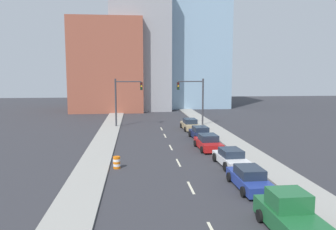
{
  "coord_description": "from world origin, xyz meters",
  "views": [
    {
      "loc": [
        -3.58,
        -6.34,
        7.35
      ],
      "look_at": [
        0.63,
        34.76,
        2.2
      ],
      "focal_mm": 35.0,
      "sensor_mm": 36.0,
      "label": 1
    }
  ],
  "objects_px": {
    "traffic_barrel": "(117,162)",
    "sedan_navy": "(200,133)",
    "sedan_tan": "(190,125)",
    "pickup_truck_green": "(294,220)",
    "sedan_blue": "(249,179)",
    "traffic_signal_right": "(196,96)",
    "sedan_red": "(208,143)",
    "sedan_white": "(231,158)",
    "traffic_signal_left": "(123,96)"
  },
  "relations": [
    {
      "from": "sedan_white",
      "to": "sedan_navy",
      "type": "distance_m",
      "value": 11.18
    },
    {
      "from": "sedan_blue",
      "to": "sedan_navy",
      "type": "height_order",
      "value": "sedan_navy"
    },
    {
      "from": "pickup_truck_green",
      "to": "sedan_tan",
      "type": "distance_m",
      "value": 29.2
    },
    {
      "from": "traffic_signal_right",
      "to": "sedan_navy",
      "type": "relative_size",
      "value": 1.47
    },
    {
      "from": "pickup_truck_green",
      "to": "sedan_tan",
      "type": "bearing_deg",
      "value": 89.13
    },
    {
      "from": "traffic_signal_right",
      "to": "traffic_barrel",
      "type": "distance_m",
      "value": 23.28
    },
    {
      "from": "traffic_signal_right",
      "to": "sedan_red",
      "type": "xyz_separation_m",
      "value": [
        -1.55,
        -14.88,
        -3.63
      ]
    },
    {
      "from": "sedan_red",
      "to": "sedan_tan",
      "type": "relative_size",
      "value": 0.95
    },
    {
      "from": "pickup_truck_green",
      "to": "sedan_blue",
      "type": "height_order",
      "value": "pickup_truck_green"
    },
    {
      "from": "sedan_tan",
      "to": "traffic_signal_right",
      "type": "bearing_deg",
      "value": 64.61
    },
    {
      "from": "traffic_signal_right",
      "to": "traffic_signal_left",
      "type": "bearing_deg",
      "value": 180.0
    },
    {
      "from": "sedan_white",
      "to": "pickup_truck_green",
      "type": "bearing_deg",
      "value": -95.47
    },
    {
      "from": "traffic_signal_left",
      "to": "sedan_blue",
      "type": "relative_size",
      "value": 1.45
    },
    {
      "from": "sedan_red",
      "to": "sedan_tan",
      "type": "height_order",
      "value": "sedan_red"
    },
    {
      "from": "traffic_barrel",
      "to": "sedan_tan",
      "type": "height_order",
      "value": "sedan_tan"
    },
    {
      "from": "traffic_signal_right",
      "to": "sedan_navy",
      "type": "distance_m",
      "value": 10.3
    },
    {
      "from": "sedan_red",
      "to": "sedan_navy",
      "type": "distance_m",
      "value": 5.34
    },
    {
      "from": "sedan_tan",
      "to": "pickup_truck_green",
      "type": "bearing_deg",
      "value": -92.4
    },
    {
      "from": "traffic_signal_right",
      "to": "sedan_tan",
      "type": "bearing_deg",
      "value": -113.28
    },
    {
      "from": "pickup_truck_green",
      "to": "sedan_navy",
      "type": "bearing_deg",
      "value": 88.75
    },
    {
      "from": "traffic_signal_left",
      "to": "sedan_navy",
      "type": "height_order",
      "value": "traffic_signal_left"
    },
    {
      "from": "traffic_barrel",
      "to": "sedan_blue",
      "type": "bearing_deg",
      "value": -31.84
    },
    {
      "from": "traffic_signal_right",
      "to": "sedan_tan",
      "type": "height_order",
      "value": "traffic_signal_right"
    },
    {
      "from": "sedan_blue",
      "to": "sedan_tan",
      "type": "bearing_deg",
      "value": 89.37
    },
    {
      "from": "pickup_truck_green",
      "to": "sedan_red",
      "type": "bearing_deg",
      "value": 89.55
    },
    {
      "from": "traffic_signal_right",
      "to": "sedan_blue",
      "type": "bearing_deg",
      "value": -93.01
    },
    {
      "from": "pickup_truck_green",
      "to": "sedan_white",
      "type": "xyz_separation_m",
      "value": [
        0.51,
        11.62,
        -0.13
      ]
    },
    {
      "from": "traffic_barrel",
      "to": "sedan_navy",
      "type": "distance_m",
      "value": 14.19
    },
    {
      "from": "traffic_barrel",
      "to": "traffic_signal_right",
      "type": "bearing_deg",
      "value": 63.74
    },
    {
      "from": "sedan_navy",
      "to": "sedan_tan",
      "type": "xyz_separation_m",
      "value": [
        -0.12,
        6.39,
        0.01
      ]
    },
    {
      "from": "traffic_signal_left",
      "to": "sedan_white",
      "type": "relative_size",
      "value": 1.46
    },
    {
      "from": "traffic_signal_left",
      "to": "sedan_white",
      "type": "xyz_separation_m",
      "value": [
        9.3,
        -20.73,
        -3.67
      ]
    },
    {
      "from": "traffic_signal_right",
      "to": "sedan_red",
      "type": "distance_m",
      "value": 15.39
    },
    {
      "from": "pickup_truck_green",
      "to": "sedan_tan",
      "type": "height_order",
      "value": "pickup_truck_green"
    },
    {
      "from": "traffic_barrel",
      "to": "sedan_red",
      "type": "height_order",
      "value": "sedan_red"
    },
    {
      "from": "pickup_truck_green",
      "to": "sedan_white",
      "type": "relative_size",
      "value": 1.18
    },
    {
      "from": "traffic_signal_left",
      "to": "pickup_truck_green",
      "type": "distance_m",
      "value": 33.72
    },
    {
      "from": "sedan_white",
      "to": "sedan_tan",
      "type": "bearing_deg",
      "value": 88.22
    },
    {
      "from": "sedan_blue",
      "to": "sedan_white",
      "type": "relative_size",
      "value": 1.0
    },
    {
      "from": "sedan_red",
      "to": "sedan_tan",
      "type": "distance_m",
      "value": 11.72
    },
    {
      "from": "traffic_signal_right",
      "to": "traffic_barrel",
      "type": "height_order",
      "value": "traffic_signal_right"
    },
    {
      "from": "sedan_navy",
      "to": "traffic_barrel",
      "type": "bearing_deg",
      "value": -132.19
    },
    {
      "from": "sedan_white",
      "to": "sedan_red",
      "type": "bearing_deg",
      "value": 92.41
    },
    {
      "from": "traffic_signal_left",
      "to": "sedan_red",
      "type": "relative_size",
      "value": 1.46
    },
    {
      "from": "traffic_signal_left",
      "to": "traffic_signal_right",
      "type": "xyz_separation_m",
      "value": [
        10.3,
        0.0,
        0.0
      ]
    },
    {
      "from": "pickup_truck_green",
      "to": "sedan_navy",
      "type": "height_order",
      "value": "pickup_truck_green"
    },
    {
      "from": "sedan_blue",
      "to": "sedan_tan",
      "type": "xyz_separation_m",
      "value": [
        0.01,
        22.89,
        0.02
      ]
    },
    {
      "from": "sedan_red",
      "to": "traffic_signal_right",
      "type": "bearing_deg",
      "value": 81.82
    },
    {
      "from": "traffic_barrel",
      "to": "sedan_white",
      "type": "xyz_separation_m",
      "value": [
        9.16,
        -0.14,
        0.16
      ]
    },
    {
      "from": "traffic_signal_right",
      "to": "sedan_tan",
      "type": "relative_size",
      "value": 1.39
    }
  ]
}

